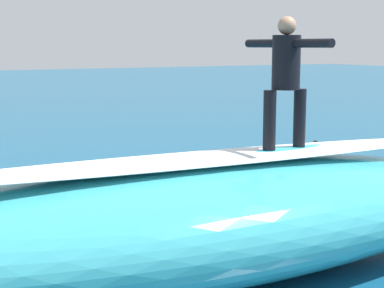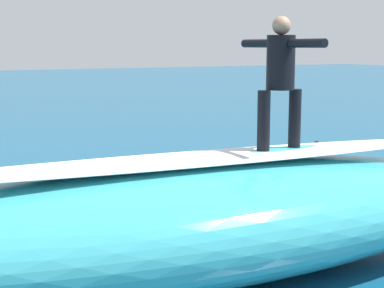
% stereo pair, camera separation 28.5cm
% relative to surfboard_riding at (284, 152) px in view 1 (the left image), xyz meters
% --- Properties ---
extents(ground_plane, '(120.00, 120.00, 0.00)m').
position_rel_surfboard_riding_xyz_m(ground_plane, '(1.74, -2.77, -1.41)').
color(ground_plane, '#145175').
extents(wave_crest, '(8.70, 3.21, 1.37)m').
position_rel_surfboard_riding_xyz_m(wave_crest, '(1.13, -0.08, -0.73)').
color(wave_crest, teal).
rests_on(wave_crest, ground_plane).
extents(wave_foam_lip, '(7.30, 1.44, 0.08)m').
position_rel_surfboard_riding_xyz_m(wave_foam_lip, '(1.13, -0.08, -0.00)').
color(wave_foam_lip, white).
rests_on(wave_foam_lip, wave_crest).
extents(surfboard_riding, '(1.99, 0.53, 0.08)m').
position_rel_surfboard_riding_xyz_m(surfboard_riding, '(0.00, 0.00, 0.00)').
color(surfboard_riding, '#33B2D1').
rests_on(surfboard_riding, wave_crest).
extents(surfer_riding, '(0.62, 1.48, 1.56)m').
position_rel_surfboard_riding_xyz_m(surfer_riding, '(0.00, -0.00, 0.95)').
color(surfer_riding, black).
rests_on(surfer_riding, surfboard_riding).
extents(surfboard_paddling, '(2.29, 1.92, 0.06)m').
position_rel_surfboard_riding_xyz_m(surfboard_paddling, '(-0.39, -5.09, -1.38)').
color(surfboard_paddling, yellow).
rests_on(surfboard_paddling, ground_plane).
extents(surfer_paddling, '(1.50, 1.20, 0.31)m').
position_rel_surfboard_riding_xyz_m(surfer_paddling, '(-0.49, -5.01, -1.21)').
color(surfer_paddling, black).
rests_on(surfer_paddling, surfboard_paddling).
extents(buoy_marker, '(0.68, 0.68, 1.15)m').
position_rel_surfboard_riding_xyz_m(buoy_marker, '(-2.06, -1.77, -1.07)').
color(buoy_marker, red).
rests_on(buoy_marker, ground_plane).
extents(foam_patch_mid, '(0.72, 0.95, 0.15)m').
position_rel_surfboard_riding_xyz_m(foam_patch_mid, '(-1.46, -1.92, -1.34)').
color(foam_patch_mid, white).
rests_on(foam_patch_mid, ground_plane).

